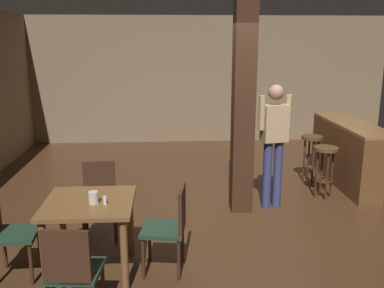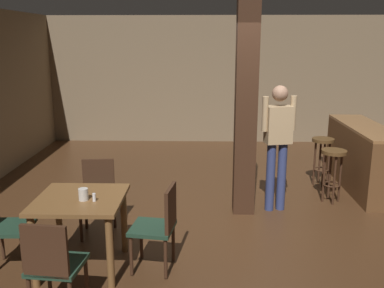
# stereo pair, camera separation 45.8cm
# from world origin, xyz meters

# --- Properties ---
(ground_plane) EXTENTS (10.80, 10.80, 0.00)m
(ground_plane) POSITION_xyz_m (0.00, 0.00, 0.00)
(ground_plane) COLOR #422816
(wall_back) EXTENTS (8.00, 0.10, 2.80)m
(wall_back) POSITION_xyz_m (0.00, 4.50, 1.40)
(wall_back) COLOR #756047
(wall_back) RESTS_ON ground_plane
(pillar) EXTENTS (0.28, 0.28, 2.80)m
(pillar) POSITION_xyz_m (0.03, 0.37, 1.40)
(pillar) COLOR #382114
(pillar) RESTS_ON ground_plane
(dining_table) EXTENTS (0.86, 0.86, 0.77)m
(dining_table) POSITION_xyz_m (-1.74, -1.18, 0.63)
(dining_table) COLOR brown
(dining_table) RESTS_ON ground_plane
(chair_north) EXTENTS (0.46, 0.46, 0.89)m
(chair_north) POSITION_xyz_m (-1.78, -0.36, 0.51)
(chair_north) COLOR #1E3828
(chair_north) RESTS_ON ground_plane
(chair_west) EXTENTS (0.44, 0.44, 0.89)m
(chair_west) POSITION_xyz_m (-2.55, -1.21, 0.51)
(chair_west) COLOR #1E3828
(chair_west) RESTS_ON ground_plane
(chair_east) EXTENTS (0.48, 0.48, 0.89)m
(chair_east) POSITION_xyz_m (-0.95, -1.19, 0.51)
(chair_east) COLOR #1E3828
(chair_east) RESTS_ON ground_plane
(chair_south) EXTENTS (0.46, 0.46, 0.89)m
(chair_south) POSITION_xyz_m (-1.75, -2.00, 0.51)
(chair_south) COLOR #1E3828
(chair_south) RESTS_ON ground_plane
(napkin_cup) EXTENTS (0.10, 0.10, 0.12)m
(napkin_cup) POSITION_xyz_m (-1.69, -1.25, 0.83)
(napkin_cup) COLOR beige
(napkin_cup) RESTS_ON dining_table
(salt_shaker) EXTENTS (0.03, 0.03, 0.08)m
(salt_shaker) POSITION_xyz_m (-1.57, -1.28, 0.81)
(salt_shaker) COLOR silver
(salt_shaker) RESTS_ON dining_table
(standing_person) EXTENTS (0.47, 0.26, 1.72)m
(standing_person) POSITION_xyz_m (0.48, 0.43, 1.00)
(standing_person) COLOR tan
(standing_person) RESTS_ON ground_plane
(bar_counter) EXTENTS (0.56, 2.03, 1.00)m
(bar_counter) POSITION_xyz_m (1.90, 1.36, 0.51)
(bar_counter) COLOR brown
(bar_counter) RESTS_ON ground_plane
(bar_stool_near) EXTENTS (0.35, 0.35, 0.78)m
(bar_stool_near) POSITION_xyz_m (1.34, 0.74, 0.58)
(bar_stool_near) COLOR #4C3319
(bar_stool_near) RESTS_ON ground_plane
(bar_stool_mid) EXTENTS (0.34, 0.34, 0.77)m
(bar_stool_mid) POSITION_xyz_m (1.39, 1.48, 0.58)
(bar_stool_mid) COLOR #4C3319
(bar_stool_mid) RESTS_ON ground_plane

